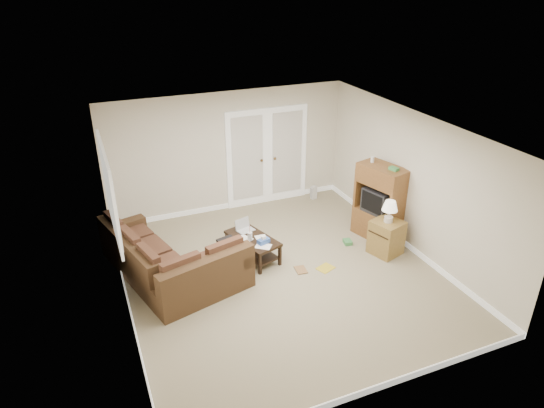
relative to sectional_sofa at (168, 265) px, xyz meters
name	(u,v)px	position (x,y,z in m)	size (l,w,h in m)	color
floor	(281,274)	(1.78, -0.53, -0.30)	(5.50, 5.50, 0.00)	gray
ceiling	(283,131)	(1.78, -0.53, 2.20)	(5.00, 5.50, 0.02)	white
wall_left	(118,238)	(-0.72, -0.53, 0.95)	(0.02, 5.50, 2.50)	beige
wall_right	(413,183)	(4.28, -0.53, 0.95)	(0.02, 5.50, 2.50)	beige
wall_back	(228,152)	(1.78, 2.22, 0.95)	(5.00, 0.02, 2.50)	beige
wall_front	(382,311)	(1.78, -3.28, 0.95)	(5.00, 0.02, 2.50)	beige
baseboards	(281,272)	(1.78, -0.53, -0.25)	(5.00, 5.50, 0.10)	white
french_doors	(267,157)	(2.63, 2.18, 0.74)	(1.80, 0.05, 2.13)	white
window_left	(110,191)	(-0.69, 0.47, 1.25)	(0.05, 1.92, 1.42)	white
sectional_sofa	(168,265)	(0.00, 0.00, 0.00)	(2.23, 2.59, 0.76)	#47301B
coffee_table	(252,246)	(1.51, 0.15, -0.07)	(0.79, 1.13, 0.70)	black
tv_armoire	(380,202)	(3.97, -0.05, 0.43)	(0.72, 1.00, 1.54)	brown
side_cabinet	(387,235)	(3.78, -0.62, 0.07)	(0.61, 0.61, 1.03)	olive
space_heater	(314,192)	(3.63, 1.92, -0.15)	(0.12, 0.10, 0.30)	silver
floor_magazine	(326,268)	(2.55, -0.66, -0.30)	(0.29, 0.23, 0.01)	gold
floor_greenbox	(348,242)	(3.32, -0.09, -0.26)	(0.14, 0.18, 0.07)	#3E8846
floor_book	(296,271)	(2.04, -0.54, -0.29)	(0.18, 0.25, 0.02)	brown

